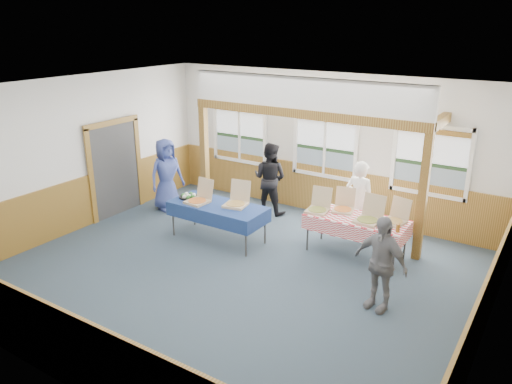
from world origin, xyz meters
TOP-DOWN VIEW (x-y plane):
  - floor at (0.00, 0.00)m, footprint 8.00×8.00m
  - ceiling at (0.00, 0.00)m, footprint 8.00×8.00m
  - wall_back at (0.00, 3.50)m, footprint 8.00×0.00m
  - wall_front at (0.00, -3.50)m, footprint 8.00×0.00m
  - wall_left at (-4.00, 0.00)m, footprint 0.00×8.00m
  - wall_right at (4.00, 0.00)m, footprint 0.00×8.00m
  - wainscot_back at (0.00, 3.48)m, footprint 7.98×0.05m
  - wainscot_front at (0.00, -3.48)m, footprint 7.98×0.05m
  - wainscot_left at (-3.98, 0.00)m, footprint 0.05×6.98m
  - wainscot_right at (3.98, 0.00)m, footprint 0.05×6.98m
  - cased_opening at (-3.96, 0.90)m, footprint 0.06×1.30m
  - window_left at (-2.30, 3.46)m, footprint 1.56×0.10m
  - window_mid at (0.00, 3.46)m, footprint 1.56×0.10m
  - window_right at (2.30, 3.46)m, footprint 1.56×0.10m
  - post_left at (-2.50, 2.30)m, footprint 0.15×0.15m
  - post_right at (2.50, 2.30)m, footprint 0.15×0.15m
  - cross_beam at (0.00, 2.30)m, footprint 5.15×0.18m
  - table_left at (-1.13, 0.96)m, footprint 2.14×1.41m
  - table_right at (1.47, 1.81)m, footprint 1.92×0.93m
  - pizza_box_a at (-1.53, 0.86)m, footprint 0.45×0.53m
  - pizza_box_b at (-0.79, 1.13)m, footprint 0.51×0.58m
  - pizza_box_c at (0.71, 1.72)m, footprint 0.44×0.52m
  - pizza_box_d at (1.11, 2.00)m, footprint 0.47×0.53m
  - pizza_box_e at (1.72, 1.74)m, footprint 0.46×0.54m
  - pizza_box_f at (2.13, 1.95)m, footprint 0.49×0.55m
  - veggie_tray at (-1.88, 0.96)m, footprint 0.39×0.39m
  - drink_glass at (2.32, 1.56)m, footprint 0.07×0.07m
  - woman_white at (1.26, 2.45)m, footprint 0.64×0.46m
  - woman_black at (-1.04, 2.81)m, footprint 0.84×0.67m
  - man_blue at (-3.19, 1.73)m, footprint 0.77×0.95m
  - person_grey at (2.47, 0.26)m, footprint 0.96×0.58m

SIDE VIEW (x-z plane):
  - floor at x=0.00m, z-range 0.00..0.00m
  - wainscot_back at x=0.00m, z-range 0.00..1.10m
  - wainscot_front at x=0.00m, z-range 0.00..1.10m
  - wainscot_left at x=-3.98m, z-range 0.00..1.10m
  - wainscot_right at x=3.98m, z-range 0.00..1.10m
  - table_right at x=1.47m, z-range 0.32..1.08m
  - table_left at x=-1.13m, z-range 0.33..1.08m
  - person_grey at x=2.47m, z-range 0.00..1.53m
  - veggie_tray at x=-1.88m, z-range 0.74..0.83m
  - pizza_box_d at x=1.11m, z-range 0.62..1.03m
  - pizza_box_f at x=2.13m, z-range 0.61..1.03m
  - pizza_box_c at x=0.71m, z-range 0.61..1.04m
  - pizza_box_a at x=-1.53m, z-range 0.60..1.05m
  - pizza_box_b at x=-0.79m, z-range 0.60..1.06m
  - pizza_box_e at x=1.72m, z-range 0.59..1.06m
  - woman_black at x=-1.04m, z-range 0.00..1.66m
  - drink_glass at x=2.32m, z-range 0.76..0.91m
  - woman_white at x=1.26m, z-range 0.00..1.67m
  - man_blue at x=-3.19m, z-range 0.00..1.69m
  - cased_opening at x=-3.96m, z-range 0.00..2.10m
  - post_left at x=-2.50m, z-range 0.00..2.40m
  - post_right at x=2.50m, z-range 0.00..2.40m
  - wall_back at x=0.00m, z-range -2.40..5.60m
  - wall_front at x=0.00m, z-range -2.40..5.60m
  - wall_left at x=-4.00m, z-range -2.40..5.60m
  - wall_right at x=4.00m, z-range -2.40..5.60m
  - window_left at x=-2.30m, z-range 0.95..2.41m
  - window_mid at x=0.00m, z-range 0.95..2.41m
  - window_right at x=2.30m, z-range 0.95..2.41m
  - cross_beam at x=0.00m, z-range 2.40..2.58m
  - ceiling at x=0.00m, z-range 3.20..3.20m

